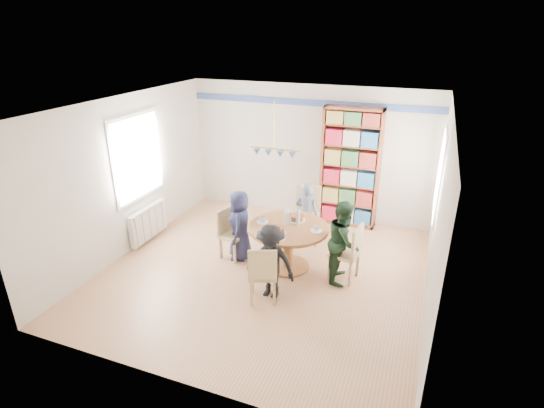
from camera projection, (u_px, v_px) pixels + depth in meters
The scene contains 14 objects.
ground at pixel (263, 272), 6.95m from camera, with size 5.00×5.00×0.00m, color tan.
room_shell at pixel (267, 159), 7.14m from camera, with size 5.00×5.00×5.00m.
radiator at pixel (149, 223), 7.86m from camera, with size 0.12×1.00×0.60m.
dining_table at pixel (289, 237), 6.87m from camera, with size 1.30×1.30×0.75m.
chair_left at pixel (230, 231), 7.25m from camera, with size 0.47×0.47×0.87m.
chair_right at pixel (350, 250), 6.54m from camera, with size 0.48×0.48×0.95m.
chair_far at pixel (308, 211), 7.80m from camera, with size 0.53×0.53×1.04m.
chair_near at pixel (263, 272), 6.00m from camera, with size 0.52×0.52×0.91m.
person_left at pixel (240, 225), 7.16m from camera, with size 0.60×0.39×1.23m, color #191C38.
person_right at pixel (344, 242), 6.52m from camera, with size 0.64×0.50×1.32m, color black.
person_far at pixel (306, 214), 7.66m from camera, with size 0.43×0.28×1.17m, color gray.
person_near at pixel (271, 262), 6.12m from camera, with size 0.75×0.43×1.15m, color black.
bookshelf at pixel (350, 169), 8.22m from camera, with size 1.12×0.34×2.35m.
tableware at pixel (288, 222), 6.80m from camera, with size 1.11×1.11×0.29m.
Camera 1 is at (2.26, -5.52, 3.73)m, focal length 28.00 mm.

